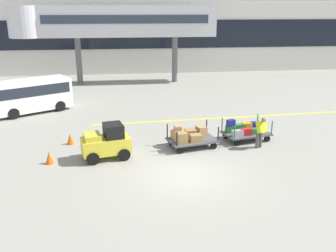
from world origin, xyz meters
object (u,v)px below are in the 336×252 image
baggage_tug (106,143)px  baggage_handler (261,131)px  baggage_cart_lead (190,137)px  safety_cone_near (70,139)px  baggage_cart_middle (245,131)px  shuttle_van (31,93)px  safety_cone_far (49,158)px

baggage_tug → baggage_handler: bearing=2.8°
baggage_cart_lead → safety_cone_near: size_ratio=5.61×
baggage_cart_lead → baggage_cart_middle: 3.04m
baggage_tug → baggage_cart_lead: baggage_tug is taller
shuttle_van → baggage_handler: bearing=-33.8°
baggage_tug → baggage_handler: baggage_tug is taller
baggage_cart_middle → safety_cone_far: 9.57m
baggage_tug → baggage_cart_lead: 4.06m
baggage_tug → shuttle_van: shuttle_van is taller
baggage_cart_middle → shuttle_van: 13.81m
baggage_cart_middle → baggage_handler: bearing=-73.8°
baggage_cart_middle → baggage_handler: 1.34m
shuttle_van → safety_cone_near: size_ratio=9.25×
baggage_cart_middle → safety_cone_near: size_ratio=5.61×
shuttle_van → safety_cone_far: size_ratio=9.25×
baggage_cart_lead → baggage_tug: bearing=-166.7°
baggage_cart_lead → shuttle_van: bearing=139.5°
baggage_cart_middle → safety_cone_near: (-8.77, 0.50, -0.22)m
baggage_tug → safety_cone_far: size_ratio=4.16×
baggage_tug → baggage_cart_middle: 7.10m
baggage_cart_middle → safety_cone_far: baggage_cart_middle is taller
baggage_cart_lead → baggage_handler: (3.32, -0.57, 0.34)m
baggage_handler → safety_cone_near: baggage_handler is taller
baggage_tug → safety_cone_near: size_ratio=4.16×
baggage_cart_lead → baggage_handler: baggage_handler is taller
shuttle_van → safety_cone_far: shuttle_van is taller
baggage_tug → baggage_cart_middle: size_ratio=0.74×
safety_cone_far → baggage_handler: bearing=3.8°
baggage_tug → safety_cone_near: (-1.85, 2.09, -0.48)m
baggage_tug → baggage_cart_middle: bearing=13.0°
shuttle_van → safety_cone_far: bearing=-74.1°
safety_cone_far → baggage_tug: bearing=6.7°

